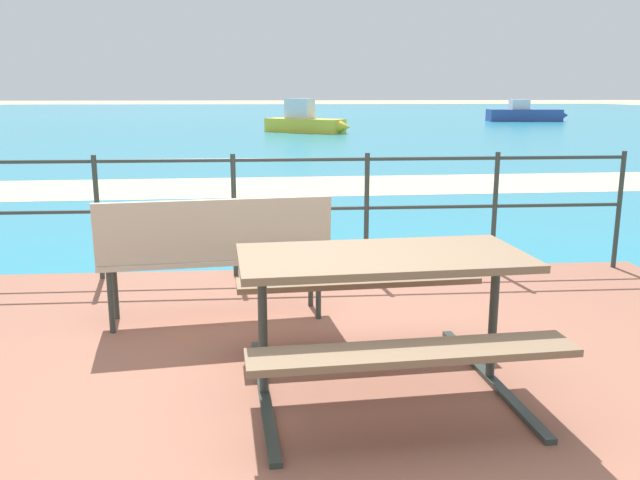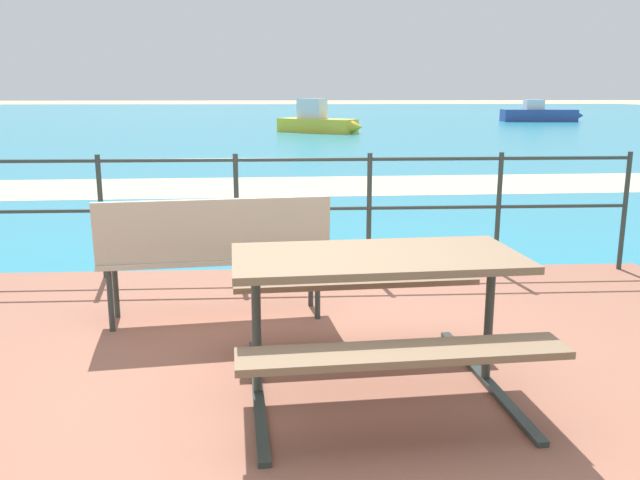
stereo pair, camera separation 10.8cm
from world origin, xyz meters
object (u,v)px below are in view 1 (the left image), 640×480
(boat_mid, at_px, (305,122))
(park_bench, at_px, (216,247))
(picnic_table, at_px, (382,288))
(boat_near, at_px, (525,114))

(boat_mid, bearing_deg, park_bench, -57.44)
(picnic_table, xyz_separation_m, boat_mid, (1.01, 24.16, -0.21))
(picnic_table, relative_size, boat_mid, 0.46)
(boat_mid, bearing_deg, boat_near, 73.31)
(picnic_table, xyz_separation_m, boat_near, (14.03, 33.55, -0.24))
(boat_near, height_order, boat_mid, boat_mid)
(park_bench, xyz_separation_m, boat_mid, (1.99, 23.00, -0.18))
(picnic_table, height_order, park_bench, park_bench)
(picnic_table, bearing_deg, park_bench, 125.86)
(park_bench, bearing_deg, boat_mid, -101.88)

